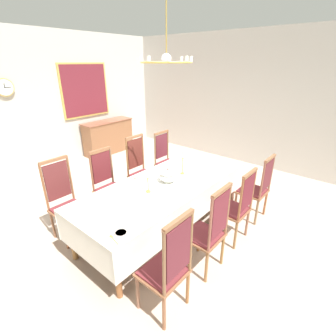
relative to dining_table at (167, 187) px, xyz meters
name	(u,v)px	position (x,y,z in m)	size (l,w,h in m)	color
ground	(158,221)	(0.00, 0.20, -0.71)	(6.73, 7.19, 0.04)	#C2AB9A
back_wall	(38,103)	(0.00, 3.83, 0.85)	(6.73, 0.08, 3.09)	beige
right_wall	(253,101)	(3.41, 0.20, 0.85)	(0.08, 7.19, 3.09)	silver
dining_table	(167,187)	(0.00, 0.00, 0.00)	(2.88, 1.10, 0.76)	#945931
tablecloth	(167,189)	(0.00, 0.00, -0.04)	(2.90, 1.12, 0.44)	white
chair_south_a	(168,266)	(-1.11, -0.96, -0.10)	(0.44, 0.42, 1.20)	#865A45
chair_north_a	(65,200)	(-1.11, 0.96, -0.10)	(0.44, 0.42, 1.19)	#976142
chair_south_b	(209,230)	(-0.36, -0.96, -0.11)	(0.44, 0.42, 1.17)	#97633D
chair_north_b	(108,183)	(-0.36, 0.96, -0.12)	(0.44, 0.42, 1.14)	#975E37
chair_south_c	(237,205)	(0.38, -0.96, -0.13)	(0.44, 0.42, 1.11)	#915140
chair_north_c	(140,168)	(0.38, 0.96, -0.10)	(0.44, 0.42, 1.19)	brown
chair_south_d	(257,187)	(1.11, -0.96, -0.13)	(0.44, 0.42, 1.10)	brown
chair_north_d	(166,159)	(1.11, 0.96, -0.12)	(0.44, 0.42, 1.12)	#945B36
soup_tureen	(168,175)	(0.03, 0.00, 0.18)	(0.27, 0.27, 0.22)	white
candlestick_west	(148,184)	(-0.39, 0.00, 0.20)	(0.07, 0.07, 0.32)	gold
candlestick_east	(183,165)	(0.39, 0.00, 0.23)	(0.07, 0.07, 0.39)	gold
bowl_near_left	(121,233)	(-1.22, -0.42, 0.09)	(0.14, 0.14, 0.03)	white
bowl_near_right	(143,176)	(-0.11, 0.39, 0.09)	(0.17, 0.17, 0.04)	white
bowl_far_left	(179,160)	(0.79, 0.39, 0.09)	(0.17, 0.17, 0.04)	white
spoon_primary	(112,237)	(-1.32, -0.39, 0.08)	(0.06, 0.18, 0.01)	gold
spoon_secondary	(136,179)	(-0.23, 0.42, 0.08)	(0.03, 0.18, 0.01)	gold
sideboard	(108,137)	(1.59, 3.52, -0.24)	(1.44, 0.48, 0.90)	#8D5B3B
mounted_clock	(4,87)	(-0.63, 3.76, 1.24)	(0.36, 0.06, 0.36)	#D1B251
framed_painting	(85,90)	(1.20, 3.77, 1.03)	(1.33, 0.05, 1.32)	#D1B251
chandelier	(166,61)	(0.00, 0.00, 1.72)	(0.65, 0.65, 0.66)	gold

